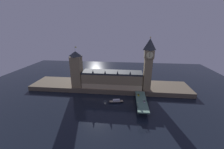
{
  "coord_description": "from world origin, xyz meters",
  "views": [
    {
      "loc": [
        23.41,
        -141.3,
        81.78
      ],
      "look_at": [
        5.98,
        20.0,
        27.08
      ],
      "focal_mm": 22.0,
      "sensor_mm": 36.0,
      "label": 1
    }
  ],
  "objects": [
    {
      "name": "victoria_tower",
      "position": [
        -42.35,
        28.07,
        30.24
      ],
      "size": [
        13.41,
        13.41,
        53.96
      ],
      "color": "#8E7A56",
      "rests_on": "embankment"
    },
    {
      "name": "pedestrian_far_rail",
      "position": [
        36.38,
        7.24,
        7.6
      ],
      "size": [
        0.38,
        0.38,
        1.82
      ],
      "color": "black",
      "rests_on": "bridge"
    },
    {
      "name": "pedestrian_mid_walk",
      "position": [
        46.35,
        -4.86,
        7.6
      ],
      "size": [
        0.38,
        0.38,
        1.82
      ],
      "color": "black",
      "rests_on": "bridge"
    },
    {
      "name": "street_lamp_near",
      "position": [
        35.98,
        -19.72,
        10.31
      ],
      "size": [
        1.34,
        0.6,
        5.87
      ],
      "color": "#2D3333",
      "rests_on": "bridge"
    },
    {
      "name": "street_lamp_mid",
      "position": [
        46.75,
        -5.0,
        10.82
      ],
      "size": [
        1.34,
        0.6,
        6.69
      ],
      "color": "#2D3333",
      "rests_on": "bridge"
    },
    {
      "name": "bridge",
      "position": [
        41.37,
        -5.0,
        4.61
      ],
      "size": [
        11.34,
        46.0,
        6.63
      ],
      "color": "slate",
      "rests_on": "ground_plane"
    },
    {
      "name": "street_lamp_far",
      "position": [
        35.98,
        9.72,
        10.69
      ],
      "size": [
        1.34,
        0.6,
        6.48
      ],
      "color": "#2D3333",
      "rests_on": "bridge"
    },
    {
      "name": "car_northbound_lead",
      "position": [
        38.87,
        6.6,
        7.36
      ],
      "size": [
        2.08,
        4.55,
        1.55
      ],
      "color": "yellow",
      "rests_on": "bridge"
    },
    {
      "name": "embankment",
      "position": [
        0.0,
        39.0,
        3.07
      ],
      "size": [
        220.0,
        42.0,
        6.14
      ],
      "color": "brown",
      "rests_on": "ground_plane"
    },
    {
      "name": "pedestrian_near_rail",
      "position": [
        36.38,
        -19.8,
        7.55
      ],
      "size": [
        0.38,
        0.38,
        1.73
      ],
      "color": "black",
      "rests_on": "bridge"
    },
    {
      "name": "clock_tower",
      "position": [
        50.13,
        26.16,
        41.28
      ],
      "size": [
        11.5,
        11.61,
        66.47
      ],
      "color": "#8E7A56",
      "rests_on": "embankment"
    },
    {
      "name": "ground_plane",
      "position": [
        0.0,
        0.0,
        0.0
      ],
      "size": [
        400.0,
        400.0,
        0.0
      ],
      "primitive_type": "plane",
      "color": "black"
    },
    {
      "name": "boat_upstream",
      "position": [
        13.24,
        -1.13,
        1.51
      ],
      "size": [
        18.17,
        7.75,
        4.12
      ],
      "color": "#28282D",
      "rests_on": "ground_plane"
    },
    {
      "name": "car_southbound_lead",
      "position": [
        43.86,
        -8.31,
        7.34
      ],
      "size": [
        1.88,
        4.22,
        1.52
      ],
      "color": "silver",
      "rests_on": "bridge"
    },
    {
      "name": "parliament_hall",
      "position": [
        4.85,
        31.24,
        16.69
      ],
      "size": [
        78.95,
        21.81,
        25.38
      ],
      "color": "#8E7A56",
      "rests_on": "embankment"
    }
  ]
}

